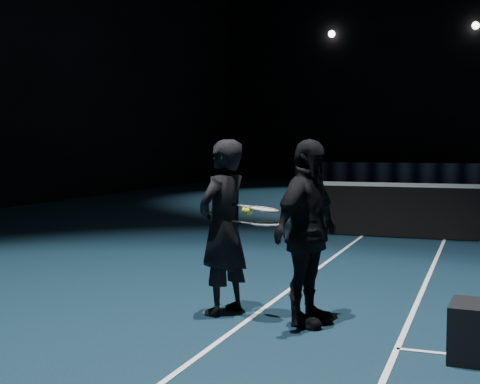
{
  "coord_description": "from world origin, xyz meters",
  "views": [
    {
      "loc": [
        -3.5,
        -11.62,
        1.59
      ],
      "look_at": [
        -5.61,
        -5.88,
        1.16
      ],
      "focal_mm": 50.0,
      "sensor_mm": 36.0,
      "label": 1
    }
  ],
  "objects": [
    {
      "name": "net_post_left",
      "position": [
        -6.4,
        0.0,
        0.55
      ],
      "size": [
        0.1,
        0.1,
        1.1
      ],
      "primitive_type": "cylinder",
      "color": "black",
      "rests_on": "floor"
    },
    {
      "name": "player_a",
      "position": [
        -5.8,
        -5.83,
        0.82
      ],
      "size": [
        0.56,
        0.69,
        1.65
      ],
      "primitive_type": "imported",
      "rotation": [
        0.0,
        0.0,
        -1.87
      ],
      "color": "black",
      "rests_on": "floor"
    },
    {
      "name": "player_b",
      "position": [
        -4.96,
        -5.95,
        0.82
      ],
      "size": [
        0.64,
        1.04,
        1.65
      ],
      "primitive_type": "imported",
      "rotation": [
        0.0,
        0.0,
        1.3
      ],
      "color": "black",
      "rests_on": "floor"
    },
    {
      "name": "racket_lower",
      "position": [
        -5.35,
        -5.89,
        0.88
      ],
      "size": [
        0.7,
        0.31,
        0.03
      ],
      "primitive_type": null,
      "rotation": [
        0.0,
        0.0,
        -0.14
      ],
      "color": "black",
      "rests_on": "player_a"
    },
    {
      "name": "racket_upper",
      "position": [
        -5.4,
        -5.85,
        1.01
      ],
      "size": [
        0.69,
        0.27,
        0.1
      ],
      "primitive_type": null,
      "rotation": [
        0.0,
        0.1,
        -0.07
      ],
      "color": "black",
      "rests_on": "player_b"
    },
    {
      "name": "tennis_balls",
      "position": [
        -5.54,
        -5.86,
        1.0
      ],
      "size": [
        0.12,
        0.1,
        0.12
      ],
      "primitive_type": null,
      "color": "gold",
      "rests_on": "racket_upper"
    }
  ]
}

